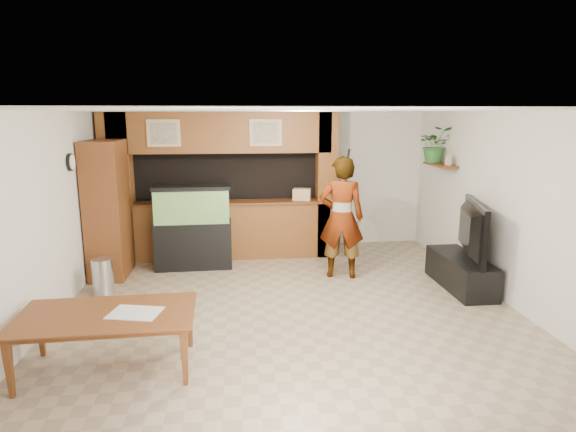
{
  "coord_description": "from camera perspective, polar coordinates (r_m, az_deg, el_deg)",
  "views": [
    {
      "loc": [
        -0.68,
        -6.03,
        2.55
      ],
      "look_at": [
        0.05,
        0.6,
        1.14
      ],
      "focal_mm": 30.0,
      "sensor_mm": 36.0,
      "label": 1
    }
  ],
  "objects": [
    {
      "name": "floor",
      "position": [
        6.58,
        0.14,
        -10.89
      ],
      "size": [
        6.5,
        6.5,
        0.0
      ],
      "primitive_type": "plane",
      "color": "#9D896D",
      "rests_on": "ground"
    },
    {
      "name": "ceiling",
      "position": [
        6.07,
        0.15,
        12.38
      ],
      "size": [
        6.5,
        6.5,
        0.0
      ],
      "primitive_type": "plane",
      "color": "white",
      "rests_on": "wall_back"
    },
    {
      "name": "wall_back",
      "position": [
        9.39,
        -2.09,
        4.26
      ],
      "size": [
        6.0,
        0.0,
        6.0
      ],
      "primitive_type": "plane",
      "rotation": [
        1.57,
        0.0,
        0.0
      ],
      "color": "beige",
      "rests_on": "floor"
    },
    {
      "name": "wall_left",
      "position": [
        6.58,
        -26.79,
        -0.34
      ],
      "size": [
        0.0,
        6.5,
        6.5
      ],
      "primitive_type": "plane",
      "rotation": [
        1.57,
        0.0,
        1.57
      ],
      "color": "beige",
      "rests_on": "floor"
    },
    {
      "name": "wall_right",
      "position": [
        7.17,
        24.7,
        0.77
      ],
      "size": [
        0.0,
        6.5,
        6.5
      ],
      "primitive_type": "plane",
      "rotation": [
        1.57,
        0.0,
        -1.57
      ],
      "color": "beige",
      "rests_on": "floor"
    },
    {
      "name": "partition",
      "position": [
        8.76,
        -8.0,
        3.68
      ],
      "size": [
        4.2,
        0.99,
        2.6
      ],
      "color": "brown",
      "rests_on": "floor"
    },
    {
      "name": "wall_clock",
      "position": [
        7.42,
        -24.34,
        5.83
      ],
      "size": [
        0.05,
        0.25,
        0.25
      ],
      "color": "black",
      "rests_on": "wall_left"
    },
    {
      "name": "wall_shelf",
      "position": [
        8.77,
        17.58,
        5.8
      ],
      "size": [
        0.25,
        0.9,
        0.04
      ],
      "primitive_type": "cube",
      "color": "brown",
      "rests_on": "wall_right"
    },
    {
      "name": "pantry_cabinet",
      "position": [
        8.11,
        -20.6,
        0.72
      ],
      "size": [
        0.54,
        0.89,
        2.17
      ],
      "primitive_type": "cube",
      "color": "brown",
      "rests_on": "floor"
    },
    {
      "name": "trash_can",
      "position": [
        7.45,
        -21.09,
        -6.75
      ],
      "size": [
        0.29,
        0.29,
        0.54
      ],
      "primitive_type": "cylinder",
      "color": "#B2B2B7",
      "rests_on": "floor"
    },
    {
      "name": "aquarium",
      "position": [
        8.23,
        -11.19,
        -1.41
      ],
      "size": [
        1.27,
        0.48,
        1.41
      ],
      "rotation": [
        0.0,
        0.0,
        0.02
      ],
      "color": "black",
      "rests_on": "floor"
    },
    {
      "name": "tv_stand",
      "position": [
        7.7,
        19.79,
        -6.28
      ],
      "size": [
        0.52,
        1.43,
        0.48
      ],
      "primitive_type": "cube",
      "color": "black",
      "rests_on": "floor"
    },
    {
      "name": "television",
      "position": [
        7.53,
        20.14,
        -1.52
      ],
      "size": [
        0.6,
        1.45,
        0.84
      ],
      "primitive_type": "imported",
      "rotation": [
        0.0,
        0.0,
        1.28
      ],
      "color": "black",
      "rests_on": "tv_stand"
    },
    {
      "name": "photo_frame",
      "position": [
        8.48,
        18.46,
        6.29
      ],
      "size": [
        0.05,
        0.14,
        0.18
      ],
      "primitive_type": "cube",
      "rotation": [
        0.0,
        0.0,
        0.21
      ],
      "color": "tan",
      "rests_on": "wall_shelf"
    },
    {
      "name": "potted_plant",
      "position": [
        8.9,
        17.06,
        8.09
      ],
      "size": [
        0.68,
        0.62,
        0.63
      ],
      "primitive_type": "imported",
      "rotation": [
        0.0,
        0.0,
        -0.26
      ],
      "color": "#276227",
      "rests_on": "wall_shelf"
    },
    {
      "name": "person",
      "position": [
        7.6,
        6.35,
        -0.19
      ],
      "size": [
        0.78,
        0.59,
        1.93
      ],
      "primitive_type": "imported",
      "rotation": [
        0.0,
        0.0,
        2.94
      ],
      "color": "tan",
      "rests_on": "floor"
    },
    {
      "name": "microphone",
      "position": [
        7.31,
        7.19,
        7.32
      ],
      "size": [
        0.04,
        0.1,
        0.16
      ],
      "primitive_type": "cylinder",
      "rotation": [
        0.44,
        0.0,
        0.0
      ],
      "color": "black",
      "rests_on": "person"
    },
    {
      "name": "dining_table",
      "position": [
        5.31,
        -20.59,
        -13.93
      ],
      "size": [
        1.77,
        1.02,
        0.61
      ],
      "primitive_type": "imported",
      "rotation": [
        0.0,
        0.0,
        0.03
      ],
      "color": "brown",
      "rests_on": "floor"
    },
    {
      "name": "newspaper_a",
      "position": [
        5.12,
        -17.67,
        -10.87
      ],
      "size": [
        0.56,
        0.46,
        0.01
      ],
      "primitive_type": "cube",
      "rotation": [
        0.0,
        0.0,
        -0.23
      ],
      "color": "silver",
      "rests_on": "dining_table"
    },
    {
      "name": "counter_box",
      "position": [
        8.68,
        1.65,
        2.58
      ],
      "size": [
        0.36,
        0.28,
        0.21
      ],
      "primitive_type": "cube",
      "rotation": [
        0.0,
        0.0,
        -0.26
      ],
      "color": "tan",
      "rests_on": "partition"
    }
  ]
}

